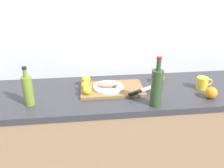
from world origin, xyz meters
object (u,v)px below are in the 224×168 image
object	(u,v)px
white_plate	(108,87)
coffee_mug_0	(202,83)
cutting_board	(112,89)
chef_knife	(141,91)
lemon_0	(85,85)
wine_bottle	(157,87)
orange_0	(159,78)
olive_oil_bottle	(28,90)
fish_fillet	(108,84)

from	to	relation	value
white_plate	coffee_mug_0	size ratio (longest dim) A/B	1.82
cutting_board	coffee_mug_0	size ratio (longest dim) A/B	3.78
chef_knife	lemon_0	size ratio (longest dim) A/B	4.46
chef_knife	wine_bottle	xyz separation A→B (m)	(0.06, -0.16, 0.10)
lemon_0	cutting_board	bearing A→B (deg)	-0.09
chef_knife	coffee_mug_0	distance (m)	0.48
orange_0	wine_bottle	bearing A→B (deg)	-110.49
lemon_0	olive_oil_bottle	bearing A→B (deg)	-158.19
chef_knife	lemon_0	bearing A→B (deg)	136.19
fish_fillet	orange_0	bearing A→B (deg)	13.54
white_plate	chef_knife	bearing A→B (deg)	-21.62
chef_knife	fish_fillet	bearing A→B (deg)	127.92
white_plate	orange_0	bearing A→B (deg)	13.54
coffee_mug_0	wine_bottle	bearing A→B (deg)	-154.36
fish_fillet	chef_knife	distance (m)	0.24
lemon_0	orange_0	size ratio (longest dim) A/B	0.72
white_plate	orange_0	distance (m)	0.42
olive_oil_bottle	white_plate	bearing A→B (deg)	14.83
chef_knife	coffee_mug_0	world-z (taller)	coffee_mug_0
coffee_mug_0	orange_0	bearing A→B (deg)	153.86
cutting_board	chef_knife	world-z (taller)	chef_knife
lemon_0	orange_0	xyz separation A→B (m)	(0.58, 0.09, -0.01)
cutting_board	fish_fillet	world-z (taller)	fish_fillet
olive_oil_bottle	coffee_mug_0	distance (m)	1.24
white_plate	lemon_0	size ratio (longest dim) A/B	3.74
cutting_board	wine_bottle	xyz separation A→B (m)	(0.26, -0.25, 0.12)
cutting_board	coffee_mug_0	xyz separation A→B (m)	(0.67, -0.05, 0.03)
white_plate	fish_fillet	size ratio (longest dim) A/B	1.33
coffee_mug_0	chef_knife	bearing A→B (deg)	-174.71
cutting_board	orange_0	world-z (taller)	orange_0
wine_bottle	cutting_board	bearing A→B (deg)	135.83
fish_fillet	lemon_0	distance (m)	0.17
lemon_0	wine_bottle	world-z (taller)	wine_bottle
lemon_0	coffee_mug_0	size ratio (longest dim) A/B	0.49
cutting_board	white_plate	size ratio (longest dim) A/B	2.07
cutting_board	olive_oil_bottle	size ratio (longest dim) A/B	1.75
wine_bottle	orange_0	world-z (taller)	wine_bottle
wine_bottle	orange_0	bearing A→B (deg)	69.51
olive_oil_bottle	coffee_mug_0	xyz separation A→B (m)	(1.23, 0.10, -0.06)
white_plate	chef_knife	world-z (taller)	chef_knife
olive_oil_bottle	wine_bottle	size ratio (longest dim) A/B	0.80
white_plate	fish_fillet	bearing A→B (deg)	0.00
olive_oil_bottle	coffee_mug_0	bearing A→B (deg)	4.52
wine_bottle	fish_fillet	bearing A→B (deg)	139.17
fish_fillet	olive_oil_bottle	bearing A→B (deg)	-165.17
orange_0	lemon_0	bearing A→B (deg)	-170.77
white_plate	olive_oil_bottle	distance (m)	0.56
white_plate	wine_bottle	xyz separation A→B (m)	(0.28, -0.24, 0.10)
cutting_board	fish_fillet	distance (m)	0.05
lemon_0	olive_oil_bottle	distance (m)	0.40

